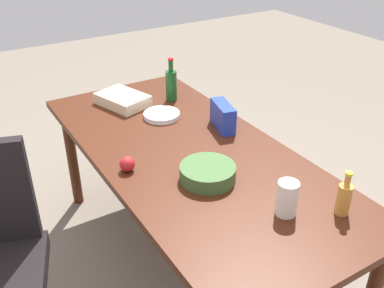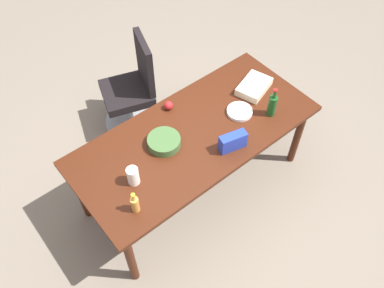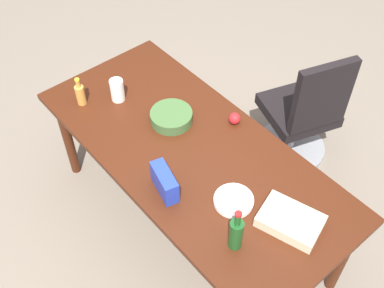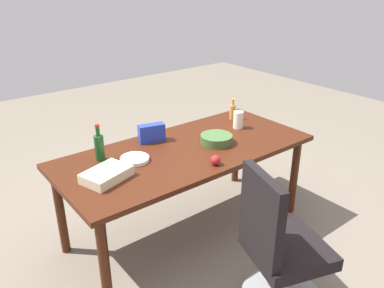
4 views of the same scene
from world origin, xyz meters
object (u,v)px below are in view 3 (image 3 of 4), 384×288
chip_bag_blue (165,182)px  wine_bottle (236,233)px  mayo_jar (117,90)px  paper_plate_stack (234,201)px  apple_red (234,118)px  salad_bowl (171,117)px  dressing_bottle (80,94)px  sheet_cake (290,221)px  conference_table (191,159)px  office_chair (301,120)px

chip_bag_blue → wine_bottle: 0.51m
mayo_jar → paper_plate_stack: bearing=0.5°
paper_plate_stack → wine_bottle: wine_bottle is taller
apple_red → wine_bottle: 0.88m
salad_bowl → wine_bottle: 0.96m
apple_red → salad_bowl: apple_red is taller
apple_red → chip_bag_blue: chip_bag_blue is taller
apple_red → chip_bag_blue: 0.68m
paper_plate_stack → dressing_bottle: size_ratio=1.07×
salad_bowl → sheet_cake: 1.00m
chip_bag_blue → mayo_jar: bearing=164.0°
chip_bag_blue → paper_plate_stack: bearing=37.7°
conference_table → wine_bottle: bearing=-21.1°
mayo_jar → dressing_bottle: bearing=-120.9°
paper_plate_stack → salad_bowl: salad_bowl is taller
mayo_jar → wine_bottle: bearing=-7.4°
mayo_jar → conference_table: bearing=6.7°
dressing_bottle → sheet_cake: dressing_bottle is taller
dressing_bottle → wine_bottle: wine_bottle is taller
office_chair → mayo_jar: (-0.70, -1.12, 0.47)m
paper_plate_stack → apple_red: 0.61m
mayo_jar → apple_red: 0.78m
paper_plate_stack → chip_bag_blue: 0.39m
apple_red → sheet_cake: 0.80m
mayo_jar → paper_plate_stack: size_ratio=0.71×
salad_bowl → mayo_jar: bearing=-160.1°
apple_red → sheet_cake: bearing=-21.9°
office_chair → mayo_jar: 1.40m
mayo_jar → apple_red: mayo_jar is taller
paper_plate_stack → salad_bowl: bearing=169.5°
sheet_cake → chip_bag_blue: bearing=-148.9°
salad_bowl → wine_bottle: wine_bottle is taller
sheet_cake → wine_bottle: size_ratio=1.12×
paper_plate_stack → sheet_cake: (0.29, 0.13, 0.02)m
mayo_jar → wine_bottle: size_ratio=0.54×
chip_bag_blue → wine_bottle: wine_bottle is taller
sheet_cake → conference_table: bearing=-175.4°
dressing_bottle → salad_bowl: dressing_bottle is taller
paper_plate_stack → apple_red: apple_red is taller
dressing_bottle → salad_bowl: bearing=34.1°
dressing_bottle → apple_red: bearing=39.5°
dressing_bottle → wine_bottle: (1.41, 0.04, 0.03)m
mayo_jar → sheet_cake: size_ratio=0.49×
office_chair → sheet_cake: size_ratio=3.24×
mayo_jar → chip_bag_blue: (0.79, -0.23, -0.00)m
office_chair → apple_red: (-0.05, -0.69, 0.43)m
dressing_bottle → sheet_cake: size_ratio=0.64×
dressing_bottle → wine_bottle: 1.41m
office_chair → wine_bottle: size_ratio=3.61×
dressing_bottle → sheet_cake: (1.51, 0.34, -0.04)m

